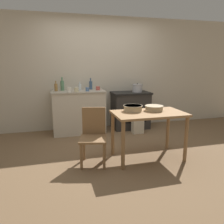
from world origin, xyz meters
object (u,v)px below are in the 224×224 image
flour_sack (138,126)px  bottle_left (80,87)px  chair (94,134)px  cup_mid_right (69,90)px  bottle_mid_left (56,87)px  bottle_center_left (62,85)px  cup_right (98,88)px  stock_pot (137,88)px  cup_center (76,90)px  mixing_bowl_large (133,108)px  cup_center_right (87,89)px  stove (130,110)px  bottle_far_left (91,85)px  mixing_bowl_small (154,108)px  work_table (149,120)px

flour_sack → bottle_left: (-1.18, 0.49, 0.85)m
chair → cup_mid_right: cup_mid_right is taller
bottle_mid_left → bottle_center_left: 0.16m
chair → cup_right: size_ratio=9.82×
stock_pot → chair: bearing=-129.7°
bottle_left → cup_center: size_ratio=2.06×
mixing_bowl_large → cup_center_right: 1.46m
stove → cup_mid_right: (-1.42, -0.25, 0.55)m
bottle_left → cup_mid_right: (-0.25, -0.29, -0.02)m
cup_center_right → stove: bearing=10.1°
cup_right → mixing_bowl_large: bearing=-79.8°
flour_sack → cup_center_right: bearing=166.2°
bottle_far_left → cup_center: 0.52m
chair → mixing_bowl_large: size_ratio=2.77×
mixing_bowl_small → bottle_left: size_ratio=1.60×
stove → cup_center: 1.41m
stove → cup_mid_right: bearing=-170.1°
stove → bottle_center_left: (-1.54, 0.09, 0.61)m
stove → mixing_bowl_small: bearing=-96.2°
chair → mixing_bowl_large: (0.66, 0.09, 0.36)m
flour_sack → cup_center: bearing=171.3°
mixing_bowl_large → cup_center: 1.51m
mixing_bowl_small → bottle_far_left: (-0.74, 1.73, 0.22)m
work_table → bottle_mid_left: 2.21m
flour_sack → mixing_bowl_large: mixing_bowl_large is taller
flour_sack → mixing_bowl_large: size_ratio=0.98×
stock_pot → cup_center: bearing=-171.5°
flour_sack → stock_pot: 0.91m
bottle_mid_left → cup_right: 0.89m
work_table → mixing_bowl_small: size_ratio=3.74×
mixing_bowl_small → bottle_mid_left: 2.21m
mixing_bowl_large → cup_center: cup_center is taller
stove → chair: stove is taller
stock_pot → mixing_bowl_small: (-0.32, -1.56, -0.14)m
cup_mid_right → cup_center_right: bearing=9.3°
mixing_bowl_small → cup_mid_right: bearing=132.6°
bottle_far_left → bottle_mid_left: bottle_far_left is taller
stock_pot → cup_center: size_ratio=2.63×
bottle_mid_left → mixing_bowl_large: bearing=-53.2°
cup_center → cup_right: size_ratio=1.04×
stove → bottle_mid_left: (-1.68, 0.00, 0.59)m
stock_pot → cup_right: size_ratio=2.73×
work_table → cup_mid_right: bearing=127.6°
flour_sack → cup_mid_right: bearing=172.2°
bottle_far_left → cup_center: (-0.36, -0.37, -0.05)m
bottle_far_left → cup_center_right: bearing=-112.0°
bottle_center_left → cup_center: size_ratio=3.18×
cup_center → bottle_far_left: bearing=46.0°
cup_mid_right → flour_sack: bearing=-7.8°
work_table → cup_mid_right: (-1.11, 1.44, 0.34)m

